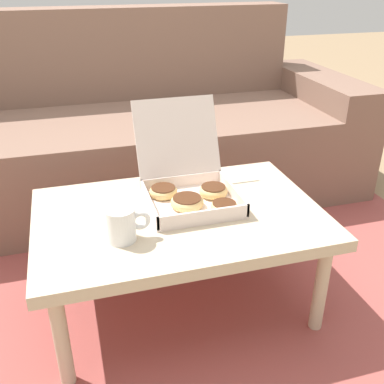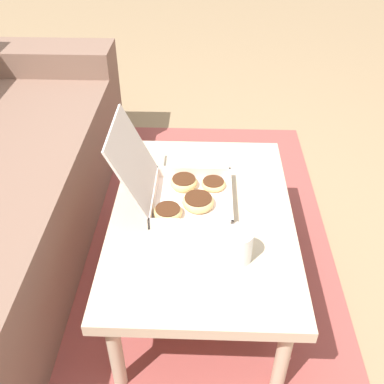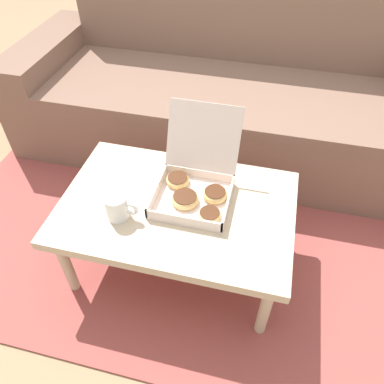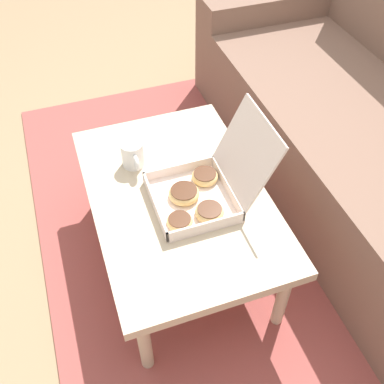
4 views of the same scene
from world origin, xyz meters
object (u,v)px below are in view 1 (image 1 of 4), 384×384
(couch, at_px, (132,137))
(coffee_mug, at_px, (122,224))
(coffee_table, at_px, (179,223))
(pastry_box, at_px, (190,186))

(couch, distance_m, coffee_mug, 1.11)
(couch, bearing_deg, coffee_table, -90.00)
(coffee_table, xyz_separation_m, coffee_mug, (-0.20, -0.11, 0.09))
(couch, xyz_separation_m, pastry_box, (0.06, -0.89, 0.13))
(couch, relative_size, pastry_box, 5.93)
(couch, xyz_separation_m, coffee_table, (0.00, -0.97, 0.04))
(couch, bearing_deg, coffee_mug, -100.42)
(coffee_table, relative_size, pastry_box, 2.37)
(coffee_table, relative_size, coffee_mug, 7.15)
(coffee_table, bearing_deg, couch, 90.00)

